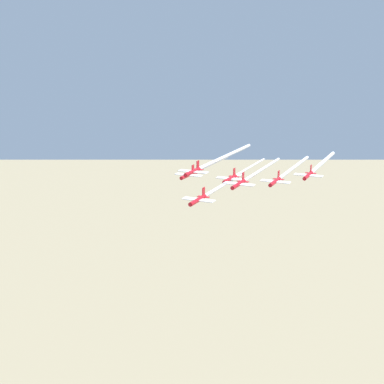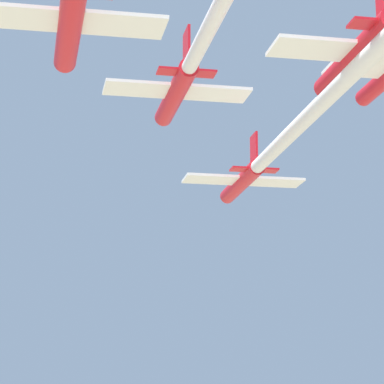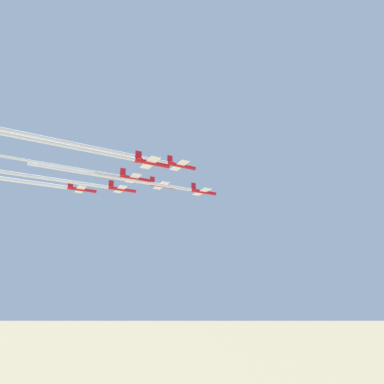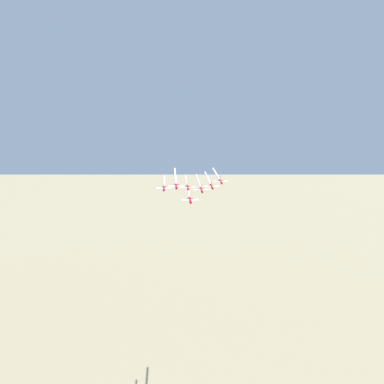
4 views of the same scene
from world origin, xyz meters
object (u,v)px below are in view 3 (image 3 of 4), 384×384
(jet_0, at_px, (203,192))
(jet_2, at_px, (180,165))
(jet_4, at_px, (134,178))
(jet_1, at_px, (162,185))
(jet_5, at_px, (151,163))
(jet_3, at_px, (121,189))
(jet_6, at_px, (81,189))

(jet_0, height_order, jet_2, jet_2)
(jet_0, relative_size, jet_4, 1.00)
(jet_1, relative_size, jet_5, 1.00)
(jet_2, distance_m, jet_4, 15.97)
(jet_1, bearing_deg, jet_2, -0.00)
(jet_0, distance_m, jet_4, 26.51)
(jet_0, xyz_separation_m, jet_2, (14.87, 3.90, 5.13))
(jet_0, relative_size, jet_2, 1.00)
(jet_3, xyz_separation_m, jet_4, (4.23, 15.00, -0.54))
(jet_1, relative_size, jet_3, 1.00)
(jet_0, bearing_deg, jet_1, -120.47)
(jet_1, height_order, jet_6, jet_1)
(jet_6, bearing_deg, jet_5, 18.78)
(jet_1, distance_m, jet_2, 15.79)
(jet_3, relative_size, jet_5, 1.00)
(jet_5, distance_m, jet_6, 41.16)
(jet_4, xyz_separation_m, jet_5, (4.23, 15.00, -0.18))
(jet_0, xyz_separation_m, jet_6, (31.90, -33.29, 1.42))
(jet_0, height_order, jet_5, jet_5)
(jet_1, xyz_separation_m, jet_2, (4.23, 15.00, 2.51))
(jet_0, xyz_separation_m, jet_3, (21.27, -22.19, 1.33))
(jet_0, relative_size, jet_6, 1.00)
(jet_4, bearing_deg, jet_5, -0.00)
(jet_6, bearing_deg, jet_3, 59.53)
(jet_1, xyz_separation_m, jet_6, (21.27, -22.19, -1.20))
(jet_2, bearing_deg, jet_6, -139.64)
(jet_1, bearing_deg, jet_3, -120.47)
(jet_1, distance_m, jet_4, 15.48)
(jet_1, distance_m, jet_6, 30.76)
(jet_2, distance_m, jet_3, 27.14)
(jet_4, xyz_separation_m, jet_6, (6.40, -26.10, 0.63))
(jet_1, height_order, jet_5, jet_1)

